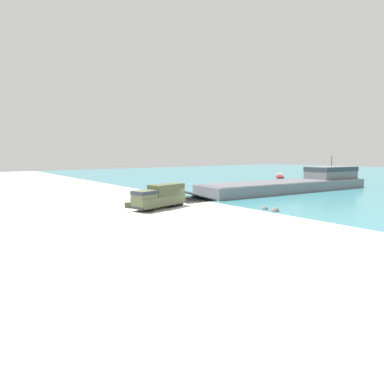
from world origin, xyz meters
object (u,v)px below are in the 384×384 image
(soldier_on_ramp, at_px, (144,198))
(cargo_crate, at_px, (129,205))
(moored_boat_a, at_px, (280,176))
(landing_craft, at_px, (299,182))
(military_truck, at_px, (160,196))

(soldier_on_ramp, xyz_separation_m, cargo_crate, (0.26, -2.65, -0.67))
(moored_boat_a, bearing_deg, landing_craft, 92.03)
(landing_craft, xyz_separation_m, cargo_crate, (-3.12, -37.45, -1.30))
(landing_craft, height_order, moored_boat_a, landing_craft)
(moored_boat_a, distance_m, cargo_crate, 67.79)
(cargo_crate, bearing_deg, military_truck, 46.57)
(military_truck, relative_size, cargo_crate, 9.68)
(military_truck, height_order, cargo_crate, military_truck)
(moored_boat_a, bearing_deg, soldier_on_ramp, 69.24)
(landing_craft, distance_m, moored_boat_a, 35.94)
(soldier_on_ramp, relative_size, cargo_crate, 2.05)
(landing_craft, relative_size, soldier_on_ramp, 26.03)
(soldier_on_ramp, height_order, cargo_crate, soldier_on_ramp)
(landing_craft, relative_size, moored_boat_a, 6.32)
(moored_boat_a, relative_size, cargo_crate, 8.42)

